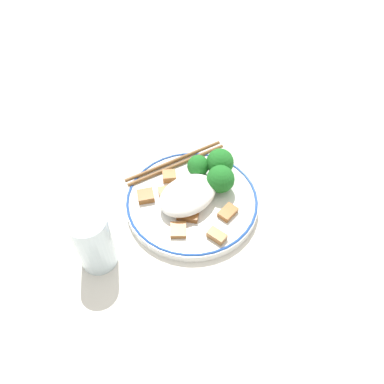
{
  "coord_description": "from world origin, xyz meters",
  "views": [
    {
      "loc": [
        0.28,
        0.32,
        0.55
      ],
      "look_at": [
        0.0,
        0.0,
        0.04
      ],
      "focal_mm": 35.0,
      "sensor_mm": 36.0,
      "label": 1
    }
  ],
  "objects": [
    {
      "name": "ground_plane",
      "position": [
        0.0,
        0.0,
        0.0
      ],
      "size": [
        3.0,
        3.0,
        0.0
      ],
      "primitive_type": "plane",
      "color": "silver"
    },
    {
      "name": "plate",
      "position": [
        0.0,
        0.0,
        0.01
      ],
      "size": [
        0.24,
        0.24,
        0.02
      ],
      "color": "white",
      "rests_on": "ground_plane"
    },
    {
      "name": "rice_mound",
      "position": [
        0.01,
        0.0,
        0.04
      ],
      "size": [
        0.11,
        0.08,
        0.04
      ],
      "color": "white",
      "rests_on": "plate"
    },
    {
      "name": "broccoli_back_left",
      "position": [
        -0.05,
        0.02,
        0.05
      ],
      "size": [
        0.05,
        0.05,
        0.06
      ],
      "color": "#72AD4C",
      "rests_on": "plate"
    },
    {
      "name": "broccoli_back_center",
      "position": [
        -0.08,
        -0.01,
        0.05
      ],
      "size": [
        0.05,
        0.05,
        0.06
      ],
      "color": "#72AD4C",
      "rests_on": "plate"
    },
    {
      "name": "broccoli_back_right",
      "position": [
        -0.05,
        -0.04,
        0.04
      ],
      "size": [
        0.04,
        0.04,
        0.05
      ],
      "color": "#72AD4C",
      "rests_on": "plate"
    },
    {
      "name": "meat_near_front",
      "position": [
        0.02,
        0.09,
        0.02
      ],
      "size": [
        0.02,
        0.03,
        0.01
      ],
      "color": "#9E6633",
      "rests_on": "plate"
    },
    {
      "name": "meat_near_left",
      "position": [
        0.06,
        0.04,
        0.02
      ],
      "size": [
        0.04,
        0.04,
        0.01
      ],
      "color": "#995B28",
      "rests_on": "plate"
    },
    {
      "name": "meat_near_right",
      "position": [
        -0.0,
        -0.07,
        0.02
      ],
      "size": [
        0.03,
        0.03,
        0.01
      ],
      "color": "#9E6633",
      "rests_on": "plate"
    },
    {
      "name": "meat_near_back",
      "position": [
        -0.03,
        0.07,
        0.02
      ],
      "size": [
        0.04,
        0.03,
        0.01
      ],
      "color": "#995B28",
      "rests_on": "plate"
    },
    {
      "name": "meat_on_rice_edge",
      "position": [
        0.03,
        0.03,
        0.02
      ],
      "size": [
        0.04,
        0.04,
        0.01
      ],
      "color": "brown",
      "rests_on": "plate"
    },
    {
      "name": "meat_mid_left",
      "position": [
        0.03,
        -0.03,
        0.02
      ],
      "size": [
        0.04,
        0.04,
        0.01
      ],
      "color": "#9E6633",
      "rests_on": "plate"
    },
    {
      "name": "meat_mid_right",
      "position": [
        0.06,
        -0.06,
        0.02
      ],
      "size": [
        0.04,
        0.04,
        0.01
      ],
      "color": "brown",
      "rests_on": "plate"
    },
    {
      "name": "chopsticks",
      "position": [
        -0.03,
        -0.09,
        0.02
      ],
      "size": [
        0.21,
        0.06,
        0.01
      ],
      "color": "brown",
      "rests_on": "plate"
    },
    {
      "name": "drinking_glass",
      "position": [
        0.19,
        -0.01,
        0.06
      ],
      "size": [
        0.06,
        0.06,
        0.11
      ],
      "color": "silver",
      "rests_on": "ground_plane"
    }
  ]
}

